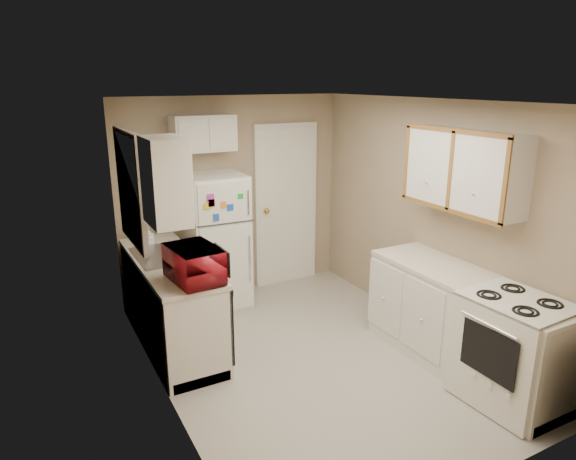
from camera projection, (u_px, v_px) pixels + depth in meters
name	position (u px, v px, depth m)	size (l,w,h in m)	color
floor	(312.00, 357.00, 4.95)	(3.80, 3.80, 0.00)	beige
ceiling	(316.00, 101.00, 4.27)	(3.80, 3.80, 0.00)	white
wall_left	(159.00, 264.00, 3.97)	(3.80, 3.80, 0.00)	tan
wall_right	(432.00, 219.00, 5.24)	(3.80, 3.80, 0.00)	tan
wall_back	(234.00, 197.00, 6.21)	(2.80, 2.80, 0.00)	tan
wall_front	(481.00, 324.00, 3.00)	(2.80, 2.80, 0.00)	tan
left_counter	(171.00, 302.00, 5.08)	(0.60, 1.80, 0.90)	silver
dishwasher	(220.00, 316.00, 4.70)	(0.03, 0.58, 0.72)	black
sink	(164.00, 259.00, 5.09)	(0.54, 0.74, 0.16)	gray
microwave	(195.00, 264.00, 4.40)	(0.31, 0.55, 0.37)	maroon
soap_bottle	(148.00, 235.00, 5.38)	(0.09, 0.09, 0.19)	beige
window_blinds	(131.00, 188.00, 4.77)	(0.10, 0.98, 1.08)	silver
upper_cabinet_left	(166.00, 181.00, 4.06)	(0.30, 0.45, 0.70)	silver
refrigerator	(217.00, 241.00, 5.90)	(0.64, 0.62, 1.56)	white
cabinet_over_fridge	(203.00, 133.00, 5.68)	(0.70, 0.30, 0.40)	silver
interior_door	(286.00, 206.00, 6.55)	(0.86, 0.06, 2.08)	white
right_counter	(463.00, 324.00, 4.64)	(0.60, 2.00, 0.90)	silver
stove	(512.00, 351.00, 4.14)	(0.62, 0.76, 0.93)	white
upper_cabinet_right	(464.00, 170.00, 4.58)	(0.30, 1.20, 0.70)	silver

